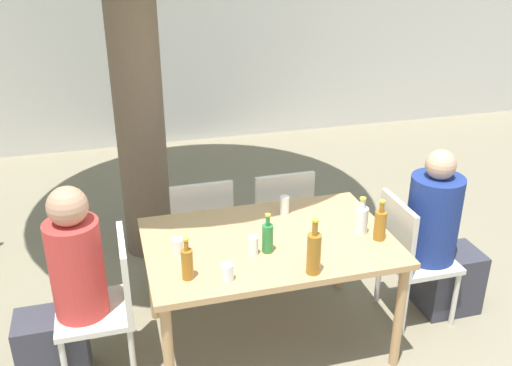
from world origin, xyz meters
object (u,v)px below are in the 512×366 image
(patio_chair_3, at_px, (280,216))
(amber_bottle_3, at_px, (380,224))
(green_bottle_0, at_px, (268,237))
(water_bottle_4, at_px, (361,219))
(person_seated_0, at_px, (66,298))
(drinking_glass_0, at_px, (177,246))
(patio_chair_1, at_px, (409,252))
(drinking_glass_3, at_px, (227,272))
(dining_table_front, at_px, (269,250))
(person_seated_1, at_px, (440,242))
(amber_bottle_2, at_px, (187,263))
(drinking_glass_1, at_px, (284,205))
(amber_bottle_1, at_px, (314,252))
(patio_chair_0, at_px, (108,299))
(drinking_glass_2, at_px, (253,246))
(patio_chair_2, at_px, (201,227))

(patio_chair_3, relative_size, amber_bottle_3, 3.42)
(green_bottle_0, height_order, water_bottle_4, green_bottle_0)
(person_seated_0, xyz_separation_m, drinking_glass_0, (0.66, -0.01, 0.25))
(patio_chair_1, distance_m, amber_bottle_3, 0.52)
(drinking_glass_0, bearing_deg, patio_chair_3, 40.34)
(person_seated_0, height_order, drinking_glass_3, person_seated_0)
(dining_table_front, xyz_separation_m, person_seated_1, (1.22, -0.00, -0.13))
(amber_bottle_3, bearing_deg, person_seated_1, 16.97)
(patio_chair_1, xyz_separation_m, drinking_glass_3, (-1.33, -0.36, 0.30))
(amber_bottle_2, distance_m, drinking_glass_1, 0.94)
(patio_chair_1, relative_size, amber_bottle_2, 3.61)
(patio_chair_3, height_order, person_seated_0, person_seated_0)
(amber_bottle_2, bearing_deg, green_bottle_0, 16.92)
(patio_chair_3, bearing_deg, drinking_glass_1, 75.94)
(patio_chair_3, distance_m, drinking_glass_3, 1.30)
(green_bottle_0, bearing_deg, amber_bottle_1, -57.31)
(drinking_glass_1, bearing_deg, dining_table_front, -123.23)
(patio_chair_1, distance_m, person_seated_1, 0.23)
(drinking_glass_3, bearing_deg, person_seated_1, 12.92)
(dining_table_front, xyz_separation_m, amber_bottle_1, (0.13, -0.41, 0.21))
(person_seated_1, relative_size, amber_bottle_1, 3.69)
(water_bottle_4, bearing_deg, amber_bottle_1, -142.45)
(drinking_glass_0, distance_m, drinking_glass_3, 0.41)
(patio_chair_1, xyz_separation_m, amber_bottle_2, (-1.54, -0.28, 0.35))
(dining_table_front, bearing_deg, amber_bottle_2, -152.57)
(drinking_glass_0, bearing_deg, green_bottle_0, -13.55)
(amber_bottle_1, relative_size, water_bottle_4, 1.37)
(patio_chair_1, distance_m, amber_bottle_2, 1.60)
(drinking_glass_0, bearing_deg, person_seated_1, 0.26)
(patio_chair_0, bearing_deg, drinking_glass_1, 104.14)
(water_bottle_4, relative_size, drinking_glass_2, 2.14)
(patio_chair_3, xyz_separation_m, amber_bottle_1, (-0.17, -1.14, 0.38))
(person_seated_1, xyz_separation_m, drinking_glass_0, (-1.78, -0.01, 0.26))
(amber_bottle_3, height_order, water_bottle_4, amber_bottle_3)
(drinking_glass_2, distance_m, drinking_glass_3, 0.30)
(patio_chair_2, height_order, drinking_glass_2, patio_chair_2)
(amber_bottle_2, relative_size, drinking_glass_2, 2.19)
(person_seated_1, bearing_deg, green_bottle_0, 95.94)
(patio_chair_1, distance_m, amber_bottle_1, 1.03)
(amber_bottle_2, xyz_separation_m, amber_bottle_3, (1.20, 0.11, 0.01))
(person_seated_0, bearing_deg, drinking_glass_2, 82.81)
(patio_chair_0, relative_size, water_bottle_4, 3.70)
(patio_chair_0, bearing_deg, drinking_glass_3, 61.05)
(drinking_glass_0, bearing_deg, amber_bottle_1, -30.24)
(drinking_glass_3, bearing_deg, amber_bottle_1, -6.62)
(dining_table_front, height_order, drinking_glass_2, drinking_glass_2)
(patio_chair_2, distance_m, drinking_glass_1, 0.73)
(dining_table_front, relative_size, drinking_glass_3, 15.24)
(drinking_glass_0, relative_size, drinking_glass_3, 0.94)
(person_seated_1, bearing_deg, amber_bottle_2, 99.12)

